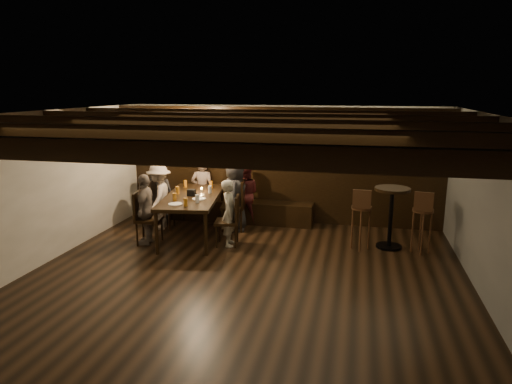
% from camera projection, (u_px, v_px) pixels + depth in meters
% --- Properties ---
extents(room, '(7.00, 7.00, 7.00)m').
position_uv_depth(room, '(254.00, 182.00, 8.29)').
color(room, black).
rests_on(room, ground).
extents(dining_table, '(1.28, 2.24, 0.79)m').
position_uv_depth(dining_table, '(192.00, 199.00, 8.47)').
color(dining_table, black).
rests_on(dining_table, floor).
extents(chair_left_near, '(0.50, 0.50, 0.96)m').
position_uv_depth(chair_left_near, '(162.00, 214.00, 9.05)').
color(chair_left_near, black).
rests_on(chair_left_near, floor).
extents(chair_left_far, '(0.50, 0.50, 0.95)m').
position_uv_depth(chair_left_far, '(148.00, 228.00, 8.17)').
color(chair_left_far, black).
rests_on(chair_left_far, floor).
extents(chair_right_near, '(0.52, 0.52, 0.99)m').
position_uv_depth(chair_right_near, '(234.00, 215.00, 8.96)').
color(chair_right_near, black).
rests_on(chair_right_near, floor).
extents(chair_right_far, '(0.47, 0.47, 0.90)m').
position_uv_depth(chair_right_far, '(228.00, 230.00, 8.09)').
color(chair_right_far, black).
rests_on(chair_right_far, floor).
extents(person_bench_left, '(0.68, 0.50, 1.28)m').
position_uv_depth(person_bench_left, '(158.00, 192.00, 9.42)').
color(person_bench_left, '#2A292C').
rests_on(person_bench_left, floor).
extents(person_bench_centre, '(0.53, 0.39, 1.32)m').
position_uv_depth(person_bench_centre, '(203.00, 190.00, 9.51)').
color(person_bench_centre, gray).
rests_on(person_bench_centre, floor).
extents(person_bench_right, '(0.67, 0.56, 1.25)m').
position_uv_depth(person_bench_right, '(245.00, 194.00, 9.31)').
color(person_bench_right, maroon).
rests_on(person_bench_right, floor).
extents(person_left_near, '(0.61, 0.91, 1.30)m').
position_uv_depth(person_left_near, '(159.00, 197.00, 8.97)').
color(person_left_near, '#B8A79B').
rests_on(person_left_near, floor).
extents(person_left_far, '(0.43, 0.79, 1.27)m').
position_uv_depth(person_left_far, '(146.00, 209.00, 8.10)').
color(person_left_far, slate).
rests_on(person_left_far, floor).
extents(person_right_near, '(0.55, 0.75, 1.41)m').
position_uv_depth(person_right_near, '(235.00, 195.00, 8.87)').
color(person_right_near, '#2A292C').
rests_on(person_right_near, floor).
extents(person_right_far, '(0.35, 0.47, 1.18)m').
position_uv_depth(person_right_far, '(230.00, 213.00, 8.02)').
color(person_right_far, '#A5A08C').
rests_on(person_right_far, floor).
extents(pint_a, '(0.07, 0.07, 0.14)m').
position_uv_depth(pint_a, '(185.00, 184.00, 9.14)').
color(pint_a, '#BF7219').
rests_on(pint_a, dining_table).
extents(pint_b, '(0.07, 0.07, 0.14)m').
position_uv_depth(pint_b, '(211.00, 185.00, 9.06)').
color(pint_b, '#BF7219').
rests_on(pint_b, dining_table).
extents(pint_c, '(0.07, 0.07, 0.14)m').
position_uv_depth(pint_c, '(177.00, 190.00, 8.56)').
color(pint_c, '#BF7219').
rests_on(pint_c, dining_table).
extents(pint_d, '(0.07, 0.07, 0.14)m').
position_uv_depth(pint_d, '(210.00, 189.00, 8.62)').
color(pint_d, silver).
rests_on(pint_d, dining_table).
extents(pint_e, '(0.07, 0.07, 0.14)m').
position_uv_depth(pint_e, '(175.00, 197.00, 8.02)').
color(pint_e, '#BF7219').
rests_on(pint_e, dining_table).
extents(pint_f, '(0.07, 0.07, 0.14)m').
position_uv_depth(pint_f, '(197.00, 199.00, 7.89)').
color(pint_f, silver).
rests_on(pint_f, dining_table).
extents(pint_g, '(0.07, 0.07, 0.14)m').
position_uv_depth(pint_g, '(186.00, 202.00, 7.66)').
color(pint_g, '#BF7219').
rests_on(pint_g, dining_table).
extents(plate_near, '(0.24, 0.24, 0.01)m').
position_uv_depth(plate_near, '(175.00, 204.00, 7.78)').
color(plate_near, white).
rests_on(plate_near, dining_table).
extents(plate_far, '(0.24, 0.24, 0.01)m').
position_uv_depth(plate_far, '(199.00, 199.00, 8.15)').
color(plate_far, white).
rests_on(plate_far, dining_table).
extents(condiment_caddy, '(0.15, 0.10, 0.12)m').
position_uv_depth(condiment_caddy, '(192.00, 193.00, 8.39)').
color(condiment_caddy, black).
rests_on(condiment_caddy, dining_table).
extents(candle, '(0.05, 0.05, 0.05)m').
position_uv_depth(candle, '(202.00, 190.00, 8.73)').
color(candle, beige).
rests_on(candle, dining_table).
extents(high_top_table, '(0.60, 0.60, 1.07)m').
position_uv_depth(high_top_table, '(391.00, 209.00, 7.86)').
color(high_top_table, black).
rests_on(high_top_table, floor).
extents(bar_stool_left, '(0.34, 0.35, 1.09)m').
position_uv_depth(bar_stool_left, '(361.00, 227.00, 7.84)').
color(bar_stool_left, '#3E2A13').
rests_on(bar_stool_left, floor).
extents(bar_stool_right, '(0.35, 0.37, 1.09)m').
position_uv_depth(bar_stool_right, '(421.00, 230.00, 7.67)').
color(bar_stool_right, '#3E2A13').
rests_on(bar_stool_right, floor).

